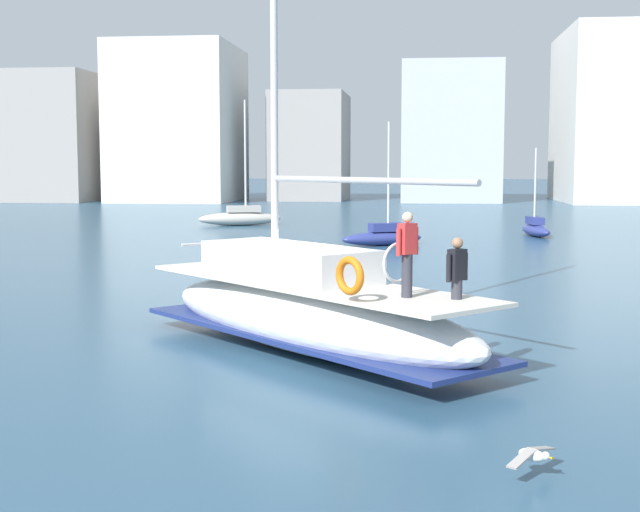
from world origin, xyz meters
TOP-DOWN VIEW (x-y plane):
  - ground_plane at (0.00, 0.00)m, footprint 400.00×400.00m
  - main_sailboat at (0.19, -1.61)m, footprint 8.53×8.44m
  - moored_sloop_near at (8.69, 28.84)m, footprint 1.62×4.02m
  - moored_sloop_far at (0.75, 22.54)m, footprint 4.11×2.78m
  - moored_cutter_left at (-8.74, 35.17)m, footprint 5.32×2.97m
  - seagull at (3.96, -8.83)m, footprint 0.71×0.92m
  - waterfront_buildings at (1.66, 72.66)m, footprint 82.42×19.48m

SIDE VIEW (x-z plane):
  - ground_plane at x=0.00m, z-range 0.00..0.00m
  - seagull at x=3.96m, z-range 0.21..0.38m
  - moored_sloop_near at x=8.69m, z-range -1.93..2.80m
  - moored_sloop_far at x=0.75m, z-range -2.47..3.40m
  - moored_cutter_left at x=-8.74m, z-range -3.35..4.48m
  - main_sailboat at x=0.19m, z-range -6.15..7.99m
  - waterfront_buildings at x=1.66m, z-range -0.92..16.18m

